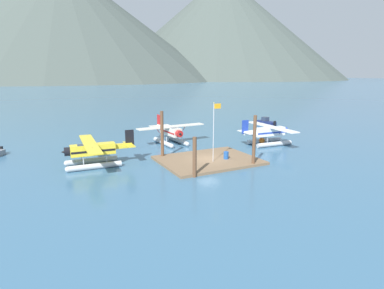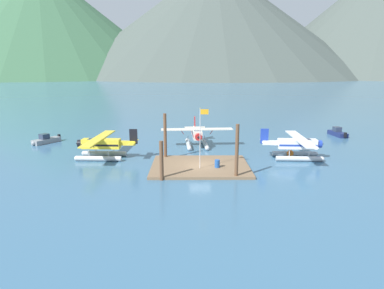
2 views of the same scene
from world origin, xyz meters
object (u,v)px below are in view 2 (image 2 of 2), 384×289
flagpole (201,132)px  seaplane_yellow_port_fwd (101,146)px  seaplane_cream_bow_centre (197,136)px  boat_grey_open_west (46,140)px  seaplane_white_stbd_fwd (297,147)px  boat_navy_open_east (337,133)px  fuel_drum (217,164)px  mooring_buoy (290,153)px

flagpole → seaplane_yellow_port_fwd: bearing=156.7°
seaplane_cream_bow_centre → boat_grey_open_west: size_ratio=2.41×
seaplane_yellow_port_fwd → boat_grey_open_west: bearing=140.8°
seaplane_white_stbd_fwd → boat_grey_open_west: size_ratio=2.41×
flagpole → boat_grey_open_west: size_ratio=1.57×
seaplane_cream_bow_centre → boat_navy_open_east: seaplane_cream_bow_centre is taller
boat_navy_open_east → boat_grey_open_west: 47.95m
flagpole → seaplane_yellow_port_fwd: size_ratio=0.65×
fuel_drum → seaplane_cream_bow_centre: seaplane_cream_bow_centre is taller
seaplane_cream_bow_centre → boat_grey_open_west: (-23.29, 2.19, -1.09)m
seaplane_yellow_port_fwd → boat_grey_open_west: 14.21m
seaplane_yellow_port_fwd → boat_navy_open_east: bearing=21.7°
seaplane_cream_bow_centre → boat_grey_open_west: bearing=174.6°
seaplane_cream_bow_centre → boat_grey_open_west: 23.42m
fuel_drum → boat_navy_open_east: boat_navy_open_east is taller
seaplane_white_stbd_fwd → boat_navy_open_east: bearing=51.7°
mooring_buoy → boat_grey_open_west: boat_grey_open_west is taller
flagpole → boat_grey_open_west: bearing=148.6°
seaplane_yellow_port_fwd → boat_grey_open_west: size_ratio=2.41×
boat_grey_open_west → fuel_drum: bearing=-29.0°
flagpole → boat_navy_open_east: bearing=39.6°
mooring_buoy → boat_grey_open_west: bearing=166.8°
mooring_buoy → seaplane_cream_bow_centre: bearing=153.2°
fuel_drum → boat_grey_open_west: size_ratio=0.20×
flagpole → mooring_buoy: size_ratio=7.75×
seaplane_white_stbd_fwd → seaplane_cream_bow_centre: 14.43m
boat_navy_open_east → seaplane_cream_bow_centre: bearing=-162.2°
fuel_drum → boat_grey_open_west: 28.97m
mooring_buoy → boat_navy_open_east: (12.28, 13.90, 0.05)m
fuel_drum → seaplane_white_stbd_fwd: seaplane_white_stbd_fwd is taller
seaplane_yellow_port_fwd → seaplane_cream_bow_centre: size_ratio=1.00×
fuel_drum → seaplane_cream_bow_centre: bearing=99.9°
seaplane_white_stbd_fwd → boat_navy_open_east: size_ratio=2.14×
seaplane_yellow_port_fwd → boat_navy_open_east: size_ratio=2.14×
seaplane_yellow_port_fwd → boat_navy_open_east: 39.45m
mooring_buoy → seaplane_cream_bow_centre: size_ratio=0.08×
mooring_buoy → seaplane_white_stbd_fwd: seaplane_white_stbd_fwd is taller
mooring_buoy → seaplane_yellow_port_fwd: size_ratio=0.08×
boat_grey_open_west → seaplane_white_stbd_fwd: bearing=-14.4°
seaplane_white_stbd_fwd → seaplane_yellow_port_fwd: (-24.90, 0.28, 0.00)m
seaplane_cream_bow_centre → boat_navy_open_east: 25.58m
mooring_buoy → seaplane_yellow_port_fwd: bearing=-178.4°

